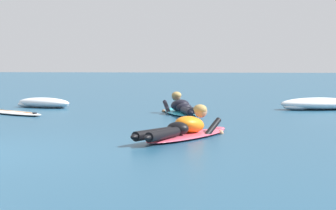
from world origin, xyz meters
TOP-DOWN VIEW (x-y plane):
  - ground_plane at (0.00, 10.00)m, footprint 120.00×120.00m
  - surfer_near at (3.25, 2.55)m, footprint 1.35×2.67m
  - surfer_far at (2.59, 7.31)m, footprint 1.30×2.52m
  - drifting_surfboard at (-1.14, 6.89)m, footprint 1.98×1.72m
  - whitewater_mid_right at (5.69, 9.44)m, footprint 2.06×1.38m
  - whitewater_back at (-1.20, 9.15)m, footprint 1.68×1.10m

SIDE VIEW (x-z plane):
  - ground_plane at x=0.00m, z-range 0.00..0.00m
  - drifting_surfboard at x=-1.14m, z-range -0.05..0.11m
  - whitewater_back at x=-1.20m, z-range -0.01..0.25m
  - surfer_near at x=3.25m, z-range -0.13..0.40m
  - surfer_far at x=2.59m, z-range -0.14..0.41m
  - whitewater_mid_right at x=5.69m, z-range -0.01..0.29m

